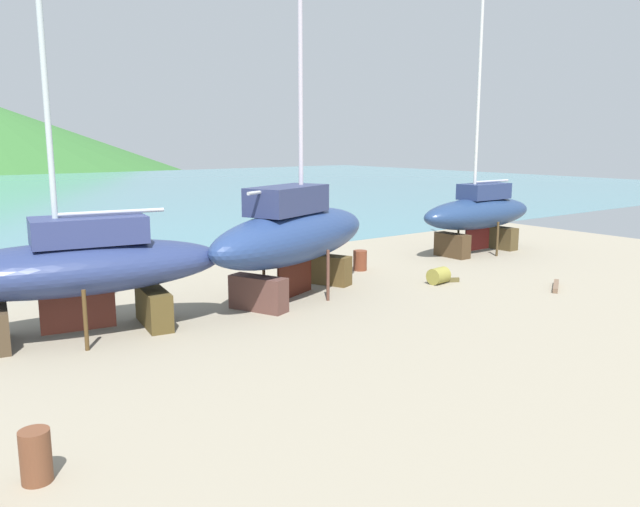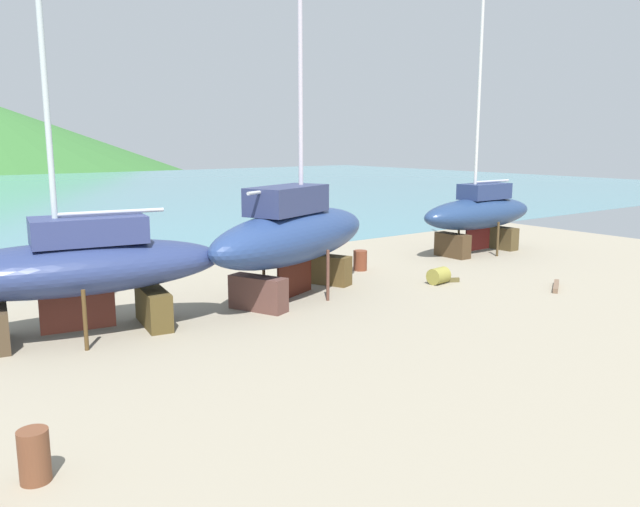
# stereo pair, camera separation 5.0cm
# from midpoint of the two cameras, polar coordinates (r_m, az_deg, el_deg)

# --- Properties ---
(ground_plane) EXTENTS (45.67, 45.67, 0.00)m
(ground_plane) POSITION_cam_midpoint_polar(r_m,az_deg,el_deg) (23.05, 4.78, -4.49)
(ground_plane) COLOR gray
(sea_water) EXTENTS (159.54, 88.59, 0.01)m
(sea_water) POSITION_cam_midpoint_polar(r_m,az_deg,el_deg) (74.11, -25.14, 4.76)
(sea_water) COLOR teal
(sea_water) RESTS_ON ground
(sailboat_mid_port) EXTENTS (9.37, 4.24, 13.42)m
(sailboat_mid_port) POSITION_cam_midpoint_polar(r_m,az_deg,el_deg) (20.14, -21.14, -1.19)
(sailboat_mid_port) COLOR #483826
(sailboat_mid_port) RESTS_ON ground
(sailboat_small_center) EXTENTS (9.77, 6.13, 16.07)m
(sailboat_small_center) POSITION_cam_midpoint_polar(r_m,az_deg,el_deg) (23.56, -2.32, 1.73)
(sailboat_small_center) COLOR brown
(sailboat_small_center) RESTS_ON ground
(sailboat_large_starboard) EXTENTS (7.96, 2.65, 13.48)m
(sailboat_large_starboard) POSITION_cam_midpoint_polar(r_m,az_deg,el_deg) (33.87, 14.26, 3.57)
(sailboat_large_starboard) COLOR #493520
(sailboat_large_starboard) RESTS_ON ground
(worker) EXTENTS (0.45, 0.50, 1.70)m
(worker) POSITION_cam_midpoint_polar(r_m,az_deg,el_deg) (25.66, -25.24, -1.90)
(worker) COLOR #1B4A89
(worker) RESTS_ON ground
(barrel_ochre) EXTENTS (0.74, 0.74, 0.95)m
(barrel_ochre) POSITION_cam_midpoint_polar(r_m,az_deg,el_deg) (12.42, -24.36, -16.37)
(barrel_ochre) COLOR brown
(barrel_ochre) RESTS_ON ground
(barrel_rust_mid) EXTENTS (0.77, 0.77, 0.91)m
(barrel_rust_mid) POSITION_cam_midpoint_polar(r_m,az_deg,el_deg) (28.63, 3.71, -0.63)
(barrel_rust_mid) COLOR brown
(barrel_rust_mid) RESTS_ON ground
(barrel_blue_faded) EXTENTS (0.91, 0.78, 0.67)m
(barrel_blue_faded) POSITION_cam_midpoint_polar(r_m,az_deg,el_deg) (26.40, 10.75, -1.99)
(barrel_blue_faded) COLOR olive
(barrel_blue_faded) RESTS_ON ground
(timber_long_aft) EXTENTS (1.14, 0.72, 0.18)m
(timber_long_aft) POSITION_cam_midpoint_polar(r_m,az_deg,el_deg) (26.74, 11.28, -2.39)
(timber_long_aft) COLOR brown
(timber_long_aft) RESTS_ON ground
(timber_short_cross) EXTENTS (1.68, 1.13, 0.19)m
(timber_short_cross) POSITION_cam_midpoint_polar(r_m,az_deg,el_deg) (26.88, 20.65, -2.79)
(timber_short_cross) COLOR brown
(timber_short_cross) RESTS_ON ground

